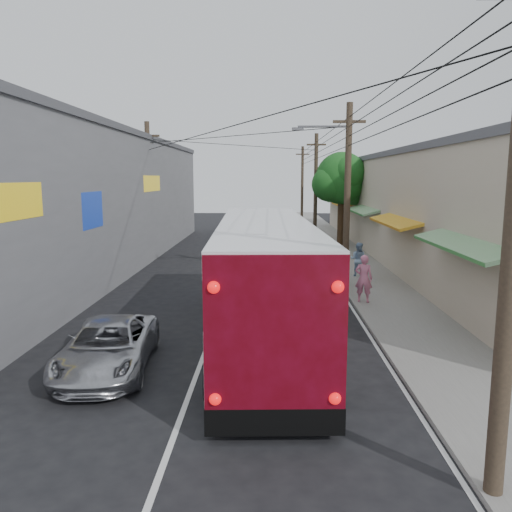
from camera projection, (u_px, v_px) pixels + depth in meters
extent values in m
plane|color=black|center=(177.00, 429.00, 9.70)|extent=(120.00, 120.00, 0.00)
cube|color=slate|center=(349.00, 260.00, 29.28)|extent=(3.00, 80.00, 0.12)
cube|color=#B6A691|center=(419.00, 208.00, 30.68)|extent=(6.00, 40.00, 6.00)
cube|color=#4C4C51|center=(421.00, 157.00, 30.20)|extent=(6.20, 40.00, 0.30)
cube|color=#1B7A20|center=(466.00, 243.00, 14.98)|extent=(1.39, 6.00, 0.46)
cube|color=orange|center=(398.00, 220.00, 22.88)|extent=(1.39, 6.00, 0.46)
cube|color=#1B7A20|center=(365.00, 209.00, 30.78)|extent=(1.39, 6.00, 0.46)
cube|color=orange|center=(345.00, 203.00, 38.68)|extent=(1.39, 6.00, 0.46)
cube|color=#1B7A20|center=(332.00, 199.00, 46.58)|extent=(1.39, 6.00, 0.46)
cube|color=slate|center=(80.00, 202.00, 27.15)|extent=(7.00, 36.00, 7.00)
cube|color=#4C4C51|center=(77.00, 135.00, 26.59)|extent=(7.20, 36.00, 0.30)
cube|color=yellow|center=(10.00, 202.00, 13.13)|extent=(0.12, 3.50, 1.00)
cube|color=#1433A5|center=(91.00, 210.00, 19.15)|extent=(0.12, 2.20, 1.40)
cube|color=yellow|center=(151.00, 183.00, 28.88)|extent=(0.12, 4.00, 0.90)
cylinder|color=#473828|center=(347.00, 197.00, 21.78)|extent=(0.28, 0.28, 8.00)
cube|color=#473828|center=(349.00, 122.00, 21.29)|extent=(1.40, 0.12, 0.12)
cylinder|color=#473828|center=(316.00, 189.00, 36.60)|extent=(0.28, 0.28, 8.00)
cube|color=#473828|center=(316.00, 145.00, 36.10)|extent=(1.40, 0.12, 0.12)
cylinder|color=#473828|center=(302.00, 186.00, 51.41)|extent=(0.28, 0.28, 8.00)
cube|color=#473828|center=(303.00, 154.00, 50.91)|extent=(1.40, 0.12, 0.12)
cylinder|color=#473828|center=(149.00, 192.00, 28.96)|extent=(0.28, 0.28, 8.00)
cube|color=#473828|center=(147.00, 136.00, 28.47)|extent=(1.40, 0.12, 0.12)
cylinder|color=#59595E|center=(323.00, 126.00, 21.35)|extent=(2.20, 0.10, 0.10)
cube|color=#59595E|center=(298.00, 129.00, 21.39)|extent=(0.50, 0.18, 0.12)
cylinder|color=#3F2B19|center=(341.00, 219.00, 34.89)|extent=(0.44, 0.44, 4.00)
sphere|color=#16521A|center=(342.00, 178.00, 34.46)|extent=(3.60, 3.60, 3.60)
sphere|color=#16521A|center=(354.00, 187.00, 35.12)|extent=(2.60, 2.60, 2.60)
sphere|color=#16521A|center=(329.00, 184.00, 34.15)|extent=(2.40, 2.40, 2.40)
sphere|color=#16521A|center=(350.00, 172.00, 33.40)|extent=(2.20, 2.20, 2.20)
sphere|color=#16521A|center=(336.00, 175.00, 35.32)|extent=(2.00, 2.00, 2.00)
cube|color=white|center=(264.00, 301.00, 14.99)|extent=(3.05, 12.36, 1.94)
cube|color=black|center=(264.00, 251.00, 15.27)|extent=(2.99, 10.31, 1.02)
cube|color=white|center=(265.00, 230.00, 14.65)|extent=(3.05, 12.36, 0.51)
cube|color=maroon|center=(275.00, 338.00, 8.78)|extent=(2.54, 0.18, 2.96)
cube|color=black|center=(275.00, 422.00, 9.02)|extent=(2.56, 0.21, 0.51)
sphere|color=red|center=(215.00, 399.00, 8.90)|extent=(0.22, 0.22, 0.22)
sphere|color=red|center=(335.00, 398.00, 8.94)|extent=(0.22, 0.22, 0.22)
sphere|color=red|center=(214.00, 287.00, 8.59)|extent=(0.22, 0.22, 0.22)
sphere|color=red|center=(338.00, 287.00, 8.62)|extent=(0.22, 0.22, 0.22)
cylinder|color=black|center=(212.00, 379.00, 10.83)|extent=(0.35, 1.03, 1.02)
cylinder|color=black|center=(329.00, 378.00, 10.87)|extent=(0.35, 1.03, 1.02)
cylinder|color=black|center=(227.00, 298.00, 18.10)|extent=(0.35, 1.03, 1.02)
cylinder|color=black|center=(297.00, 298.00, 18.14)|extent=(0.35, 1.03, 1.02)
cylinder|color=black|center=(228.00, 289.00, 19.61)|extent=(0.35, 1.03, 1.02)
cylinder|color=black|center=(293.00, 288.00, 19.65)|extent=(0.35, 1.03, 1.02)
imported|color=#B6B7BD|center=(108.00, 347.00, 12.55)|extent=(2.46, 4.66, 1.25)
imported|color=#AAA9B1|center=(314.00, 270.00, 22.32)|extent=(2.14, 5.20, 1.51)
imported|color=#222327|center=(297.00, 236.00, 35.16)|extent=(1.85, 4.43, 1.50)
imported|color=black|center=(306.00, 233.00, 37.49)|extent=(1.92, 4.28, 1.36)
imported|color=#D47093|center=(364.00, 278.00, 18.98)|extent=(0.77, 0.62, 1.83)
imported|color=#96B5DB|center=(358.00, 259.00, 24.03)|extent=(1.00, 0.93, 1.64)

